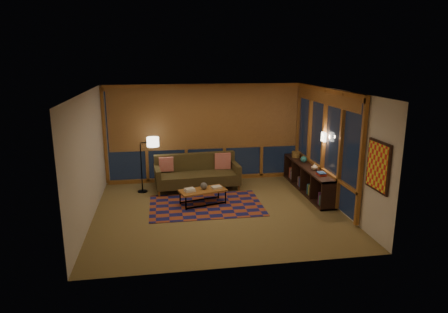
{
  "coord_description": "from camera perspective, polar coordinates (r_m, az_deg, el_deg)",
  "views": [
    {
      "loc": [
        -1.23,
        -8.39,
        3.41
      ],
      "look_at": [
        0.2,
        0.4,
        1.18
      ],
      "focal_mm": 32.0,
      "sensor_mm": 36.0,
      "label": 1
    }
  ],
  "objects": [
    {
      "name": "floor",
      "position": [
        9.14,
        -0.83,
        -7.83
      ],
      "size": [
        5.5,
        5.0,
        0.01
      ],
      "primitive_type": "cube",
      "color": "olive",
      "rests_on": "ground"
    },
    {
      "name": "floor_lamp",
      "position": [
        10.43,
        -11.73,
        -1.24
      ],
      "size": [
        0.54,
        0.43,
        1.42
      ],
      "primitive_type": null,
      "rotation": [
        0.0,
        0.0,
        0.27
      ],
      "color": "black",
      "rests_on": "floor"
    },
    {
      "name": "ceiling",
      "position": [
        8.51,
        -0.9,
        9.28
      ],
      "size": [
        5.5,
        5.0,
        0.01
      ],
      "primitive_type": "cube",
      "color": "white",
      "rests_on": "walls"
    },
    {
      "name": "teal_bowl",
      "position": [
        10.76,
        11.31,
        -0.39
      ],
      "size": [
        0.19,
        0.19,
        0.17
      ],
      "primitive_type": "sphere",
      "rotation": [
        0.0,
        0.0,
        0.12
      ],
      "color": "#267374",
      "rests_on": "bookshelf"
    },
    {
      "name": "sofa",
      "position": [
        10.5,
        -3.85,
        -2.36
      ],
      "size": [
        2.23,
        1.04,
        0.89
      ],
      "primitive_type": null,
      "rotation": [
        0.0,
        0.0,
        0.07
      ],
      "color": "#4E4224",
      "rests_on": "floor"
    },
    {
      "name": "wall_sconce",
      "position": [
        9.82,
        14.06,
        2.73
      ],
      "size": [
        0.12,
        0.18,
        0.22
      ],
      "primitive_type": null,
      "color": "white",
      "rests_on": "walls"
    },
    {
      "name": "basket",
      "position": [
        11.27,
        10.22,
        0.31
      ],
      "size": [
        0.23,
        0.23,
        0.17
      ],
      "primitive_type": "cylinder",
      "rotation": [
        0.0,
        0.0,
        0.07
      ],
      "color": "olive",
      "rests_on": "bookshelf"
    },
    {
      "name": "area_rug",
      "position": [
        9.49,
        -2.57,
        -6.98
      ],
      "size": [
        2.63,
        1.76,
        0.01
      ],
      "primitive_type": "cube",
      "rotation": [
        0.0,
        0.0,
        -0.0
      ],
      "color": "#964224",
      "rests_on": "floor"
    },
    {
      "name": "window_wall_right",
      "position": [
        10.02,
        13.97,
        1.78
      ],
      "size": [
        0.16,
        3.7,
        2.6
      ],
      "primitive_type": null,
      "color": "#B1742E",
      "rests_on": "walls"
    },
    {
      "name": "shelf_book_stack",
      "position": [
        9.7,
        13.74,
        -2.43
      ],
      "size": [
        0.16,
        0.23,
        0.07
      ],
      "primitive_type": null,
      "rotation": [
        0.0,
        0.0,
        0.0
      ],
      "color": "silver",
      "rests_on": "bookshelf"
    },
    {
      "name": "book_stack_a",
      "position": [
        9.35,
        -4.91,
        -4.8
      ],
      "size": [
        0.27,
        0.24,
        0.07
      ],
      "primitive_type": null,
      "rotation": [
        0.0,
        0.0,
        0.29
      ],
      "color": "silver",
      "rests_on": "coffee_table"
    },
    {
      "name": "book_stack_b",
      "position": [
        9.55,
        -1.1,
        -4.41
      ],
      "size": [
        0.28,
        0.25,
        0.05
      ],
      "primitive_type": null,
      "rotation": [
        0.0,
        0.0,
        0.32
      ],
      "color": "silver",
      "rests_on": "coffee_table"
    },
    {
      "name": "pillow_right",
      "position": [
        10.79,
        -0.2,
        -0.69
      ],
      "size": [
        0.44,
        0.17,
        0.43
      ],
      "primitive_type": null,
      "rotation": [
        0.0,
        0.0,
        -0.07
      ],
      "color": "red",
      "rests_on": "sofa"
    },
    {
      "name": "vase",
      "position": [
        10.08,
        12.8,
        -1.44
      ],
      "size": [
        0.19,
        0.19,
        0.17
      ],
      "primitive_type": "imported",
      "rotation": [
        0.0,
        0.0,
        -0.15
      ],
      "color": "tan",
      "rests_on": "bookshelf"
    },
    {
      "name": "walls",
      "position": [
        8.73,
        -0.86,
        0.42
      ],
      "size": [
        5.51,
        5.01,
        2.7
      ],
      "color": "silver",
      "rests_on": "floor"
    },
    {
      "name": "wall_art",
      "position": [
        7.89,
        21.12,
        -1.3
      ],
      "size": [
        0.06,
        0.74,
        0.94
      ],
      "primitive_type": null,
      "color": "red",
      "rests_on": "walls"
    },
    {
      "name": "pillow_left",
      "position": [
        10.58,
        -8.26,
        -1.29
      ],
      "size": [
        0.38,
        0.13,
        0.37
      ],
      "primitive_type": null,
      "rotation": [
        0.0,
        0.0,
        0.02
      ],
      "color": "red",
      "rests_on": "sofa"
    },
    {
      "name": "coffee_table",
      "position": [
        9.51,
        -3.05,
        -5.8
      ],
      "size": [
        1.18,
        0.77,
        0.36
      ],
      "primitive_type": null,
      "rotation": [
        0.0,
        0.0,
        0.27
      ],
      "color": "#B1742E",
      "rests_on": "floor"
    },
    {
      "name": "ceramic_pot",
      "position": [
        9.47,
        -2.89,
        -4.2
      ],
      "size": [
        0.21,
        0.21,
        0.17
      ],
      "primitive_type": "sphere",
      "rotation": [
        0.0,
        0.0,
        0.29
      ],
      "color": "black",
      "rests_on": "coffee_table"
    },
    {
      "name": "window_wall_back",
      "position": [
        11.09,
        -2.69,
        3.35
      ],
      "size": [
        5.3,
        0.16,
        2.6
      ],
      "primitive_type": null,
      "color": "#B1742E",
      "rests_on": "walls"
    },
    {
      "name": "bookshelf",
      "position": [
        10.56,
        11.86,
        -3.12
      ],
      "size": [
        0.4,
        2.76,
        0.69
      ],
      "primitive_type": null,
      "color": "#371D17",
      "rests_on": "floor"
    }
  ]
}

